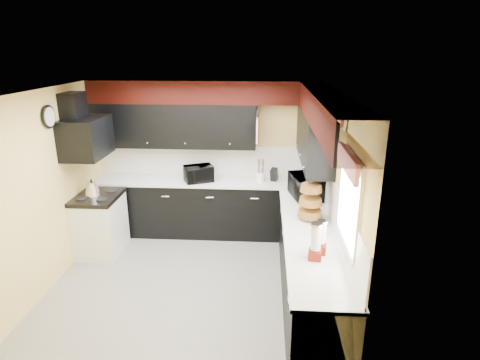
# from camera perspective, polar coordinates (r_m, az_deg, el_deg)

# --- Properties ---
(ground) EXTENTS (3.60, 3.60, 0.00)m
(ground) POSITION_cam_1_polar(r_m,az_deg,el_deg) (5.56, -6.94, -14.16)
(ground) COLOR gray
(ground) RESTS_ON ground
(wall_back) EXTENTS (3.60, 0.06, 2.50)m
(wall_back) POSITION_cam_1_polar(r_m,az_deg,el_deg) (6.70, -4.60, 3.36)
(wall_back) COLOR #E0C666
(wall_back) RESTS_ON ground
(wall_right) EXTENTS (0.06, 3.60, 2.50)m
(wall_right) POSITION_cam_1_polar(r_m,az_deg,el_deg) (4.99, 13.28, -2.43)
(wall_right) COLOR #E0C666
(wall_right) RESTS_ON ground
(wall_left) EXTENTS (0.06, 3.60, 2.50)m
(wall_left) POSITION_cam_1_polar(r_m,az_deg,el_deg) (5.63, -25.78, -1.41)
(wall_left) COLOR #E0C666
(wall_left) RESTS_ON ground
(ceiling) EXTENTS (3.60, 3.60, 0.06)m
(ceiling) POSITION_cam_1_polar(r_m,az_deg,el_deg) (4.72, -8.13, 12.37)
(ceiling) COLOR white
(ceiling) RESTS_ON wall_back
(cab_back) EXTENTS (3.60, 0.60, 0.90)m
(cab_back) POSITION_cam_1_polar(r_m,az_deg,el_deg) (6.67, -4.79, -3.96)
(cab_back) COLOR black
(cab_back) RESTS_ON ground
(cab_right) EXTENTS (0.60, 3.00, 0.90)m
(cab_right) POSITION_cam_1_polar(r_m,az_deg,el_deg) (5.02, 9.69, -12.18)
(cab_right) COLOR black
(cab_right) RESTS_ON ground
(counter_back) EXTENTS (3.62, 0.64, 0.04)m
(counter_back) POSITION_cam_1_polar(r_m,az_deg,el_deg) (6.51, -4.89, -0.13)
(counter_back) COLOR white
(counter_back) RESTS_ON cab_back
(counter_right) EXTENTS (0.64, 3.02, 0.04)m
(counter_right) POSITION_cam_1_polar(r_m,az_deg,el_deg) (4.80, 9.99, -7.34)
(counter_right) COLOR white
(counter_right) RESTS_ON cab_right
(splash_back) EXTENTS (3.60, 0.02, 0.50)m
(splash_back) POSITION_cam_1_polar(r_m,az_deg,el_deg) (6.70, -4.60, 2.84)
(splash_back) COLOR white
(splash_back) RESTS_ON counter_back
(splash_right) EXTENTS (0.02, 3.60, 0.50)m
(splash_right) POSITION_cam_1_polar(r_m,az_deg,el_deg) (5.01, 13.12, -3.07)
(splash_right) COLOR white
(splash_right) RESTS_ON counter_right
(upper_back) EXTENTS (2.60, 0.35, 0.70)m
(upper_back) POSITION_cam_1_polar(r_m,az_deg,el_deg) (6.50, -9.35, 7.69)
(upper_back) COLOR black
(upper_back) RESTS_ON wall_back
(upper_right) EXTENTS (0.35, 1.80, 0.70)m
(upper_right) POSITION_cam_1_polar(r_m,az_deg,el_deg) (5.66, 10.51, 6.06)
(upper_right) COLOR black
(upper_right) RESTS_ON wall_right
(soffit_back) EXTENTS (3.60, 0.36, 0.35)m
(soffit_back) POSITION_cam_1_polar(r_m,az_deg,el_deg) (6.32, -5.08, 12.38)
(soffit_back) COLOR black
(soffit_back) RESTS_ON wall_back
(soffit_right) EXTENTS (0.36, 3.24, 0.35)m
(soffit_right) POSITION_cam_1_polar(r_m,az_deg,el_deg) (4.52, 12.36, 9.63)
(soffit_right) COLOR black
(soffit_right) RESTS_ON wall_right
(stove) EXTENTS (0.60, 0.75, 0.86)m
(stove) POSITION_cam_1_polar(r_m,az_deg,el_deg) (6.41, -19.24, -6.14)
(stove) COLOR white
(stove) RESTS_ON ground
(cooktop) EXTENTS (0.62, 0.77, 0.06)m
(cooktop) POSITION_cam_1_polar(r_m,az_deg,el_deg) (6.24, -19.68, -2.29)
(cooktop) COLOR black
(cooktop) RESTS_ON stove
(hood) EXTENTS (0.50, 0.78, 0.55)m
(hood) POSITION_cam_1_polar(r_m,az_deg,el_deg) (6.02, -21.02, 5.68)
(hood) COLOR black
(hood) RESTS_ON wall_left
(hood_duct) EXTENTS (0.24, 0.40, 0.40)m
(hood_duct) POSITION_cam_1_polar(r_m,az_deg,el_deg) (6.01, -22.62, 9.55)
(hood_duct) COLOR black
(hood_duct) RESTS_ON wall_left
(window) EXTENTS (0.03, 0.86, 0.96)m
(window) POSITION_cam_1_polar(r_m,az_deg,el_deg) (4.05, 15.35, -2.98)
(window) COLOR white
(window) RESTS_ON wall_right
(valance) EXTENTS (0.04, 0.88, 0.20)m
(valance) POSITION_cam_1_polar(r_m,az_deg,el_deg) (3.92, 15.05, 2.49)
(valance) COLOR red
(valance) RESTS_ON wall_right
(pan_top) EXTENTS (0.03, 0.22, 0.40)m
(pan_top) POSITION_cam_1_polar(r_m,az_deg,el_deg) (6.23, 2.48, 9.32)
(pan_top) COLOR black
(pan_top) RESTS_ON upper_back
(pan_mid) EXTENTS (0.03, 0.28, 0.46)m
(pan_mid) POSITION_cam_1_polar(r_m,az_deg,el_deg) (6.14, 2.42, 6.83)
(pan_mid) COLOR black
(pan_mid) RESTS_ON upper_back
(pan_low) EXTENTS (0.03, 0.24, 0.42)m
(pan_low) POSITION_cam_1_polar(r_m,az_deg,el_deg) (6.40, 2.48, 7.03)
(pan_low) COLOR black
(pan_low) RESTS_ON upper_back
(cut_board) EXTENTS (0.03, 0.26, 0.35)m
(cut_board) POSITION_cam_1_polar(r_m,az_deg,el_deg) (6.02, 2.50, 7.06)
(cut_board) COLOR white
(cut_board) RESTS_ON upper_back
(baskets) EXTENTS (0.27, 0.27, 0.50)m
(baskets) POSITION_cam_1_polar(r_m,az_deg,el_deg) (5.02, 9.98, -2.93)
(baskets) COLOR brown
(baskets) RESTS_ON upper_right
(clock) EXTENTS (0.03, 0.30, 0.30)m
(clock) POSITION_cam_1_polar(r_m,az_deg,el_deg) (5.62, -25.57, 8.12)
(clock) COLOR black
(clock) RESTS_ON wall_left
(deco_plate) EXTENTS (0.03, 0.24, 0.24)m
(deco_plate) POSITION_cam_1_polar(r_m,az_deg,el_deg) (4.39, 14.56, 8.22)
(deco_plate) COLOR white
(deco_plate) RESTS_ON wall_right
(toaster_oven) EXTENTS (0.54, 0.51, 0.25)m
(toaster_oven) POSITION_cam_1_polar(r_m,az_deg,el_deg) (6.40, -5.88, 0.91)
(toaster_oven) COLOR black
(toaster_oven) RESTS_ON counter_back
(microwave) EXTENTS (0.51, 0.65, 0.32)m
(microwave) POSITION_cam_1_polar(r_m,az_deg,el_deg) (5.76, 9.41, -0.91)
(microwave) COLOR black
(microwave) RESTS_ON counter_right
(utensil_crock) EXTENTS (0.17, 0.17, 0.14)m
(utensil_crock) POSITION_cam_1_polar(r_m,az_deg,el_deg) (6.38, 2.94, 0.37)
(utensil_crock) COLOR white
(utensil_crock) RESTS_ON counter_back
(knife_block) EXTENTS (0.13, 0.15, 0.21)m
(knife_block) POSITION_cam_1_polar(r_m,az_deg,el_deg) (6.42, 4.86, 0.75)
(knife_block) COLOR black
(knife_block) RESTS_ON counter_back
(kettle) EXTENTS (0.25, 0.25, 0.20)m
(kettle) POSITION_cam_1_polar(r_m,az_deg,el_deg) (6.22, -20.29, -1.16)
(kettle) COLOR silver
(kettle) RESTS_ON cooktop
(dispenser_a) EXTENTS (0.14, 0.14, 0.32)m
(dispenser_a) POSITION_cam_1_polar(r_m,az_deg,el_deg) (4.25, 11.44, -8.23)
(dispenser_a) COLOR #5E0809
(dispenser_a) RESTS_ON counter_right
(dispenser_b) EXTENTS (0.15, 0.15, 0.36)m
(dispenser_b) POSITION_cam_1_polar(r_m,az_deg,el_deg) (4.12, 10.70, -8.81)
(dispenser_b) COLOR maroon
(dispenser_b) RESTS_ON counter_right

